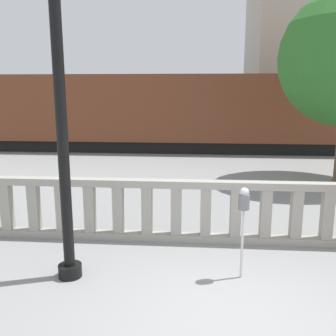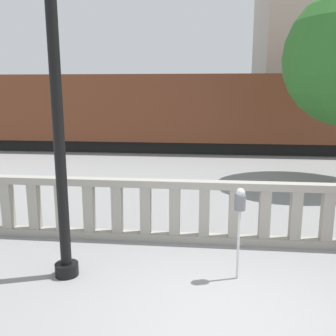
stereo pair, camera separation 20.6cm
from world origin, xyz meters
The scene contains 7 objects.
ground_plane centered at (0.00, 0.00, 0.00)m, with size 160.00×160.00×0.00m, color gray.
balustrade centered at (0.00, 2.56, 0.61)m, with size 12.79×0.24×1.22m.
lamppost centered at (-2.44, 0.98, 3.24)m, with size 0.37×0.37×6.00m.
parking_meter centered at (0.26, 1.17, 1.18)m, with size 0.17×0.17×1.47m.
train_near centered at (-2.60, 13.78, 1.88)m, with size 27.81×2.84×4.18m.
train_far centered at (3.33, 28.44, 1.74)m, with size 25.18×2.87×3.91m.
building_block centered at (7.67, 22.17, 6.48)m, with size 9.33×7.73×12.96m.
Camera 1 is at (-0.45, -4.34, 2.91)m, focal length 40.00 mm.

